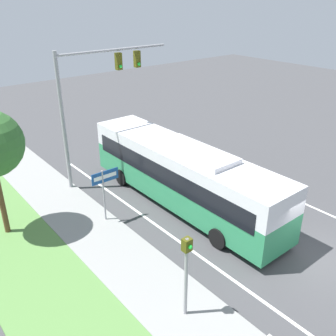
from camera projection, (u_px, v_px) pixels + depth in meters
ground_plane at (312, 257)px, 15.57m from camera, size 80.00×80.00×0.00m
sidewalk at (206, 334)px, 12.00m from camera, size 2.80×80.00×0.12m
lane_divider_near at (257, 297)px, 13.51m from camera, size 0.14×30.00×0.01m
bus at (182, 172)px, 18.71m from camera, size 2.68×12.17×3.35m
signal_gantry at (94, 89)px, 19.85m from camera, size 6.77×0.41×7.47m
pedestrian_signal at (186, 266)px, 11.82m from camera, size 0.28×0.34×3.18m
street_sign at (105, 185)px, 17.21m from camera, size 1.38×0.08×2.69m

